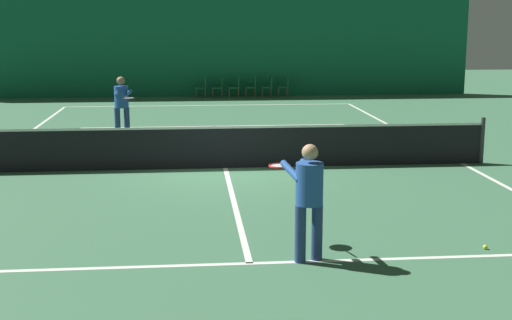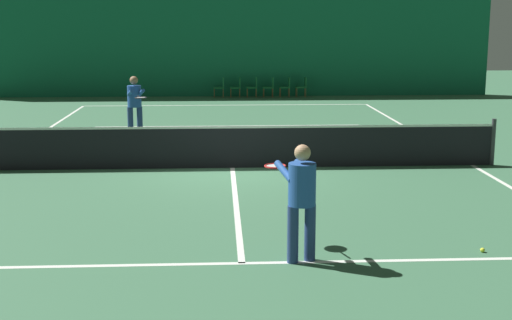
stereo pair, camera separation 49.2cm
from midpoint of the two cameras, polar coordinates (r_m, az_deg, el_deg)
ground_plane at (r=16.03m, az=-1.02°, el=-0.63°), size 60.00×60.00×0.00m
backdrop_curtain at (r=30.94m, az=-2.05°, el=9.71°), size 23.00×0.12×4.96m
court_line_baseline_far at (r=27.78m, az=-1.89°, el=4.41°), size 11.00×0.10×0.00m
court_line_service_far at (r=22.33m, az=-1.60°, el=2.74°), size 8.25×0.10×0.00m
court_line_service_near at (r=9.86m, az=0.30°, el=-8.27°), size 8.25×0.10×0.00m
court_line_sideline_right at (r=17.13m, az=17.70°, el=-0.40°), size 0.10×23.80×0.00m
court_line_centre at (r=16.03m, az=-1.02°, el=-0.63°), size 0.10×12.80×0.00m
tennis_net at (r=15.94m, az=-1.03°, el=1.16°), size 12.00×0.10×1.07m
player_near at (r=9.75m, az=5.04°, el=-2.69°), size 0.73×1.38×1.64m
player_far at (r=20.47m, az=-9.00°, el=4.64°), size 0.74×1.41×1.71m
courtside_chair_0 at (r=30.51m, az=-2.40°, el=5.93°), size 0.44×0.44×0.84m
courtside_chair_1 at (r=30.52m, az=-1.07°, el=5.94°), size 0.44×0.44×0.84m
courtside_chair_2 at (r=30.56m, az=0.26°, el=5.95°), size 0.44×0.44×0.84m
courtside_chair_3 at (r=30.61m, az=1.58°, el=5.95°), size 0.44×0.44×0.84m
courtside_chair_4 at (r=30.67m, az=2.90°, el=5.95°), size 0.44×0.44×0.84m
courtside_chair_5 at (r=30.75m, az=4.21°, el=5.95°), size 0.44×0.44×0.84m
tennis_ball at (r=10.88m, az=18.92°, el=-6.84°), size 0.07×0.07×0.07m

